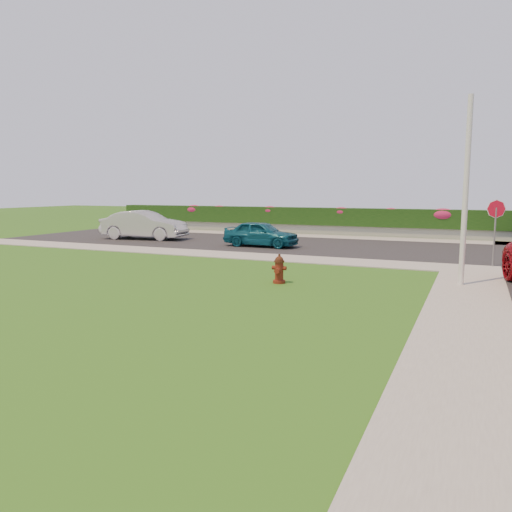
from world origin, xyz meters
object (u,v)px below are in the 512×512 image
at_px(sedan_silver, 144,225).
at_px(sedan_teal, 261,234).
at_px(utility_pole, 466,192).
at_px(fire_hydrant, 279,269).
at_px(stop_sign, 496,217).

bearing_deg(sedan_silver, sedan_teal, -103.15).
distance_m(sedan_teal, sedan_silver, 7.62).
bearing_deg(utility_pole, fire_hydrant, -160.93).
bearing_deg(sedan_teal, sedan_silver, 86.06).
xyz_separation_m(sedan_silver, stop_sign, (17.96, -3.21, 1.00)).
bearing_deg(stop_sign, utility_pole, -98.98).
height_order(sedan_silver, stop_sign, stop_sign).
distance_m(sedan_silver, stop_sign, 18.27).
bearing_deg(sedan_teal, stop_sign, -101.64).
distance_m(sedan_teal, utility_pole, 11.81).
bearing_deg(sedan_silver, utility_pole, -121.54).
distance_m(fire_hydrant, sedan_teal, 9.61).
height_order(sedan_teal, utility_pole, utility_pole).
bearing_deg(sedan_teal, utility_pole, -124.26).
relative_size(fire_hydrant, stop_sign, 0.36).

